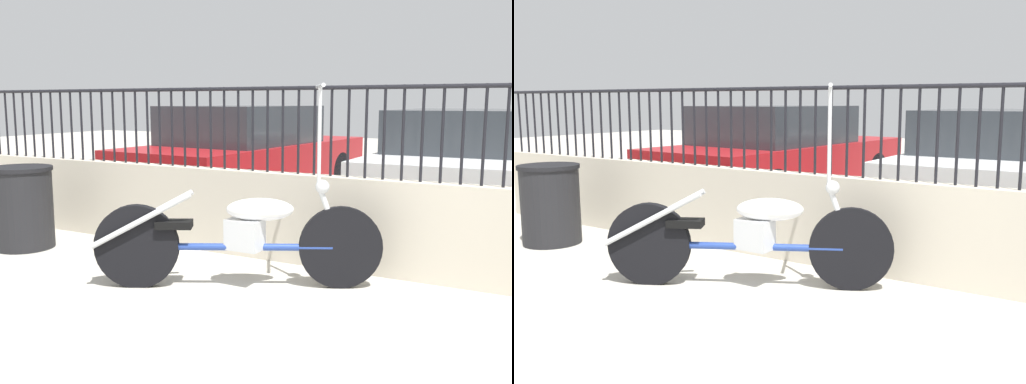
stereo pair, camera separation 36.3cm
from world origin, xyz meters
TOP-DOWN VIEW (x-y plane):
  - low_wall at (0.00, 2.22)m, footprint 10.96×0.18m
  - fence_railing at (0.00, 2.22)m, footprint 10.96×0.04m
  - motorcycle_blue at (-1.27, 1.30)m, footprint 2.08×1.15m
  - trash_bin at (-3.72, 1.39)m, footprint 0.61×0.61m
  - car_red at (-3.18, 5.04)m, footprint 2.10×4.58m
  - car_white at (-0.07, 5.07)m, footprint 1.74×4.51m

SIDE VIEW (x-z plane):
  - low_wall at x=0.00m, z-range 0.00..0.81m
  - trash_bin at x=-3.72m, z-range 0.00..0.82m
  - motorcycle_blue at x=-1.27m, z-range -0.37..1.22m
  - car_white at x=-0.07m, z-range 0.01..1.37m
  - car_red at x=-3.18m, z-range 0.00..1.39m
  - fence_railing at x=0.00m, z-range 0.93..1.71m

